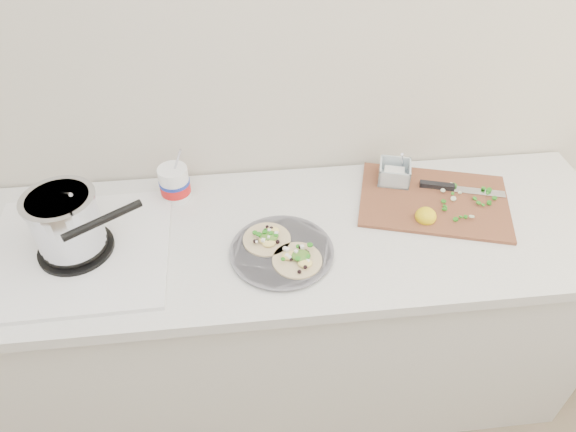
{
  "coord_description": "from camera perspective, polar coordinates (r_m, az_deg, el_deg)",
  "views": [
    {
      "loc": [
        0.02,
        0.25,
        2.02
      ],
      "look_at": [
        0.15,
        1.42,
        0.96
      ],
      "focal_mm": 32.0,
      "sensor_mm": 36.0,
      "label": 1
    }
  ],
  "objects": [
    {
      "name": "taco_plate",
      "position": [
        1.54,
        -0.71,
        -3.74
      ],
      "size": [
        0.31,
        0.31,
        0.04
      ],
      "rotation": [
        0.0,
        0.0,
        0.43
      ],
      "color": "slate",
      "rests_on": "counter"
    },
    {
      "name": "counter",
      "position": [
        1.96,
        -4.5,
        -11.3
      ],
      "size": [
        2.44,
        0.66,
        0.9
      ],
      "color": "silver",
      "rests_on": "ground"
    },
    {
      "name": "tub",
      "position": [
        1.74,
        -12.45,
        3.77
      ],
      "size": [
        0.1,
        0.1,
        0.23
      ],
      "rotation": [
        0.0,
        0.0,
        -0.38
      ],
      "color": "white",
      "rests_on": "counter"
    },
    {
      "name": "stove",
      "position": [
        1.62,
        -23.04,
        -1.7
      ],
      "size": [
        0.55,
        0.51,
        0.26
      ],
      "rotation": [
        0.0,
        0.0,
        0.02
      ],
      "color": "silver",
      "rests_on": "counter"
    },
    {
      "name": "cutboard",
      "position": [
        1.79,
        15.63,
        2.26
      ],
      "size": [
        0.56,
        0.46,
        0.08
      ],
      "rotation": [
        0.0,
        0.0,
        -0.28
      ],
      "color": "brown",
      "rests_on": "counter"
    }
  ]
}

